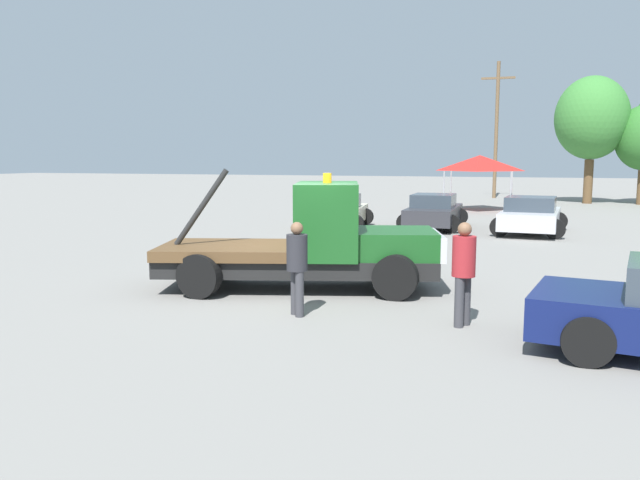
# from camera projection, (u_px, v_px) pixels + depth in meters

# --- Properties ---
(ground_plane) EXTENTS (160.00, 160.00, 0.00)m
(ground_plane) POSITION_uv_depth(u_px,v_px,m) (297.00, 288.00, 13.10)
(ground_plane) COLOR gray
(tow_truck) EXTENTS (6.11, 3.46, 2.51)m
(tow_truck) POSITION_uv_depth(u_px,v_px,m) (314.00, 244.00, 12.96)
(tow_truck) COLOR black
(tow_truck) RESTS_ON ground
(person_near_truck) EXTENTS (0.38, 0.38, 1.71)m
(person_near_truck) POSITION_uv_depth(u_px,v_px,m) (464.00, 267.00, 10.06)
(person_near_truck) COLOR #38383D
(person_near_truck) RESTS_ON ground
(person_at_hood) EXTENTS (0.36, 0.36, 1.64)m
(person_at_hood) POSITION_uv_depth(u_px,v_px,m) (297.00, 262.00, 10.74)
(person_at_hood) COLOR #38383D
(person_at_hood) RESTS_ON ground
(parked_car_cream) EXTENTS (2.72, 4.39, 1.34)m
(parked_car_cream) POSITION_uv_depth(u_px,v_px,m) (338.00, 212.00, 24.14)
(parked_car_cream) COLOR beige
(parked_car_cream) RESTS_ON ground
(parked_car_charcoal) EXTENTS (2.36, 4.42, 1.34)m
(parked_car_charcoal) POSITION_uv_depth(u_px,v_px,m) (434.00, 212.00, 24.24)
(parked_car_charcoal) COLOR #2D2D33
(parked_car_charcoal) RESTS_ON ground
(parked_car_silver) EXTENTS (2.73, 4.46, 1.34)m
(parked_car_silver) POSITION_uv_depth(u_px,v_px,m) (530.00, 215.00, 22.61)
(parked_car_silver) COLOR #B7B7BC
(parked_car_silver) RESTS_ON ground
(canopy_tent_red) EXTENTS (3.29, 3.29, 2.86)m
(canopy_tent_red) POSITION_uv_depth(u_px,v_px,m) (480.00, 163.00, 32.18)
(canopy_tent_red) COLOR #9E9EA3
(canopy_tent_red) RESTS_ON ground
(tree_center) EXTENTS (4.20, 4.20, 7.51)m
(tree_center) POSITION_uv_depth(u_px,v_px,m) (592.00, 118.00, 36.79)
(tree_center) COLOR brown
(tree_center) RESTS_ON ground
(utility_pole) EXTENTS (2.20, 0.24, 9.08)m
(utility_pole) POSITION_uv_depth(u_px,v_px,m) (496.00, 127.00, 41.87)
(utility_pole) COLOR brown
(utility_pole) RESTS_ON ground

